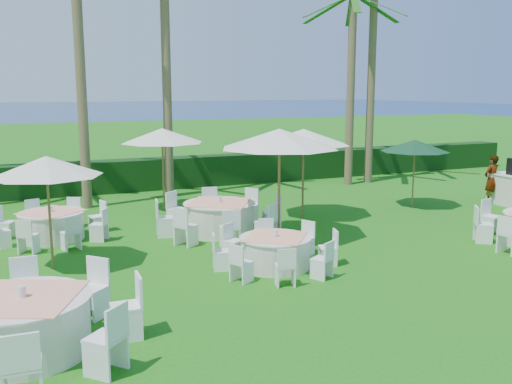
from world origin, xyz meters
TOP-DOWN VIEW (x-y plane):
  - ground at (0.00, 0.00)m, footprint 120.00×120.00m
  - hedge at (0.00, 12.00)m, footprint 34.00×1.00m
  - ocean at (0.00, 102.00)m, footprint 260.00×260.00m
  - banquet_table_a at (-5.69, -1.18)m, footprint 3.48×3.48m
  - banquet_table_b at (-0.48, 1.05)m, footprint 2.74×2.74m
  - banquet_table_d at (-4.79, 5.53)m, footprint 2.92×2.92m
  - banquet_table_e at (-0.55, 4.41)m, footprint 3.43×3.43m
  - umbrella_a at (-4.98, 2.95)m, footprint 2.35×2.35m
  - umbrella_b at (0.63, 3.14)m, footprint 3.06×3.06m
  - umbrella_c at (-1.18, 7.90)m, footprint 2.62×2.62m
  - umbrella_d at (2.41, 5.14)m, footprint 2.80×2.80m
  - umbrella_green at (6.51, 5.06)m, footprint 2.25×2.25m
  - staff_person at (9.32, 4.44)m, footprint 0.66×0.48m
  - palm_b at (-3.39, 9.37)m, footprint 4.37×4.25m
  - palm_c at (-0.38, 10.15)m, footprint 4.40×4.16m
  - palm_d at (7.09, 9.85)m, footprint 4.40×3.99m
  - palm_e at (8.15, 9.98)m, footprint 4.27×4.36m

SIDE VIEW (x-z plane):
  - ground at x=0.00m, z-range 0.00..0.00m
  - ocean at x=0.00m, z-range 0.00..0.00m
  - banquet_table_b at x=-0.48m, z-range -0.06..0.79m
  - banquet_table_d at x=-4.79m, z-range -0.06..0.84m
  - banquet_table_e at x=-0.55m, z-range -0.06..0.96m
  - banquet_table_a at x=-5.69m, z-range -0.06..0.98m
  - hedge at x=0.00m, z-range 0.00..1.20m
  - staff_person at x=9.32m, z-range 0.00..1.68m
  - umbrella_green at x=6.51m, z-range 0.93..3.17m
  - umbrella_a at x=-4.98m, z-range 1.02..3.50m
  - umbrella_c at x=-1.18m, z-range 1.09..3.75m
  - umbrella_d at x=2.41m, z-range 1.12..3.82m
  - umbrella_b at x=0.63m, z-range 1.19..4.08m
  - palm_d at x=7.09m, z-range 0.44..7.97m
  - palm_e at x=8.15m, z-range 0.47..10.55m
  - palm_c at x=-0.38m, z-range 0.47..10.56m
  - palm_b at x=-3.39m, z-range 0.47..10.63m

